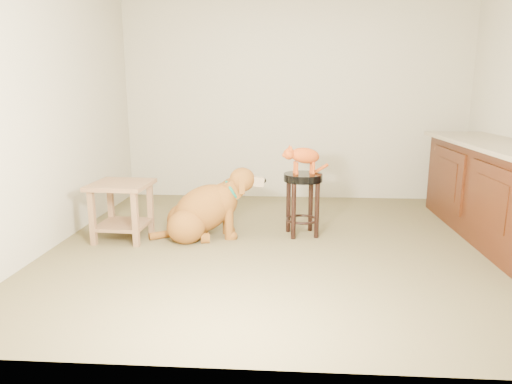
# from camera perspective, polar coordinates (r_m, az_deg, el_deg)

# --- Properties ---
(floor) EXTENTS (4.50, 4.00, 0.01)m
(floor) POSITION_cam_1_polar(r_m,az_deg,el_deg) (4.35, 5.00, -6.58)
(floor) COLOR brown
(floor) RESTS_ON ground
(room_shell) EXTENTS (4.54, 4.04, 2.62)m
(room_shell) POSITION_cam_1_polar(r_m,az_deg,el_deg) (4.12, 5.46, 16.04)
(room_shell) COLOR #B8B194
(room_shell) RESTS_ON ground
(cabinet_run) EXTENTS (0.70, 2.56, 0.94)m
(cabinet_run) POSITION_cam_1_polar(r_m,az_deg,el_deg) (4.96, 28.12, -0.37)
(cabinet_run) COLOR #411C0B
(cabinet_run) RESTS_ON ground
(padded_stool) EXTENTS (0.38, 0.38, 0.63)m
(padded_stool) POSITION_cam_1_polar(r_m,az_deg,el_deg) (4.54, 5.86, 0.04)
(padded_stool) COLOR black
(padded_stool) RESTS_ON ground
(wood_stool) EXTENTS (0.43, 0.43, 0.78)m
(wood_stool) POSITION_cam_1_polar(r_m,az_deg,el_deg) (5.69, 23.82, 1.22)
(wood_stool) COLOR brown
(wood_stool) RESTS_ON ground
(side_table) EXTENTS (0.57, 0.57, 0.56)m
(side_table) POSITION_cam_1_polar(r_m,az_deg,el_deg) (4.59, -16.42, -1.22)
(side_table) COLOR brown
(side_table) RESTS_ON ground
(golden_retriever) EXTENTS (1.14, 0.64, 0.74)m
(golden_retriever) POSITION_cam_1_polar(r_m,az_deg,el_deg) (4.49, -6.44, -2.31)
(golden_retriever) COLOR brown
(golden_retriever) RESTS_ON ground
(tabby_kitten) EXTENTS (0.47, 0.26, 0.31)m
(tabby_kitten) POSITION_cam_1_polar(r_m,az_deg,el_deg) (4.47, 5.81, 4.44)
(tabby_kitten) COLOR #A43E10
(tabby_kitten) RESTS_ON padded_stool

